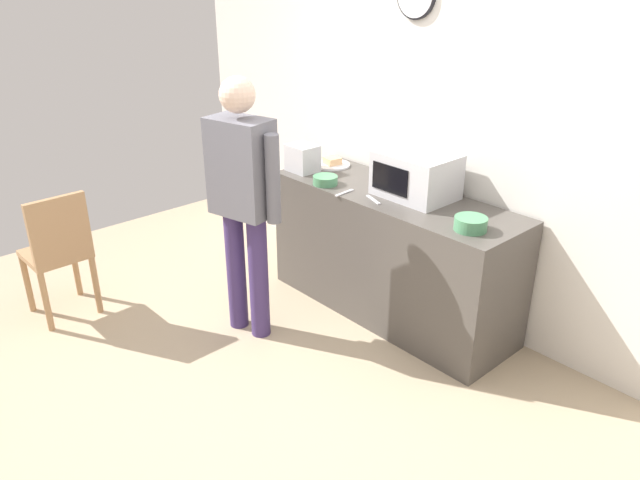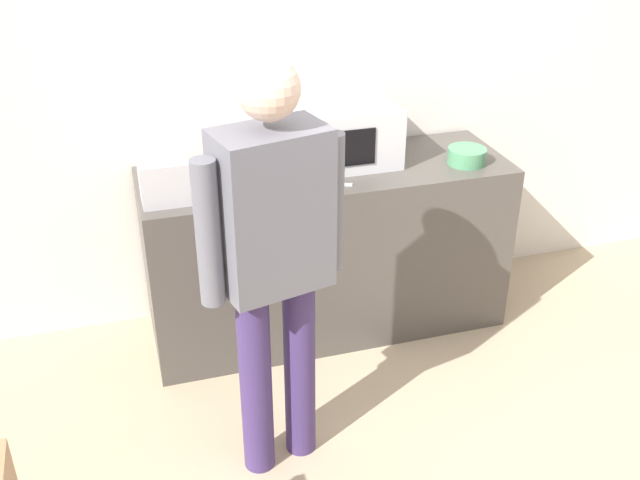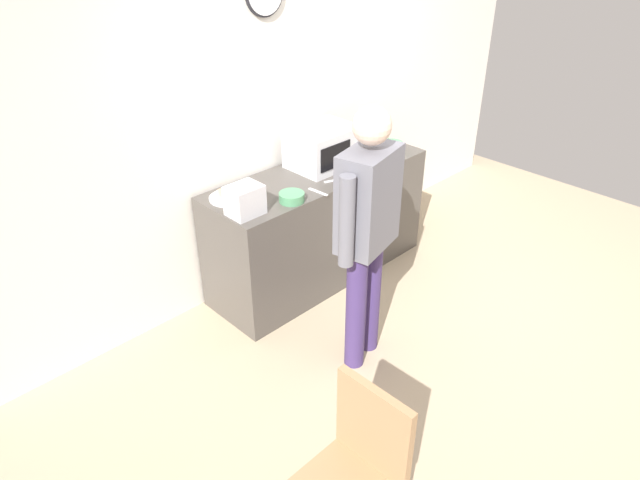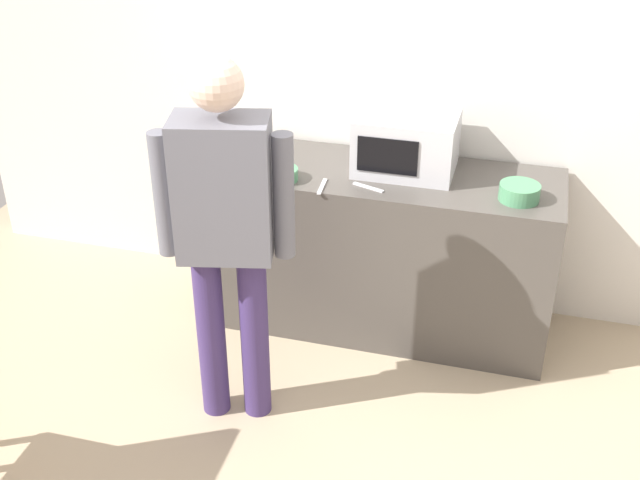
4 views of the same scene
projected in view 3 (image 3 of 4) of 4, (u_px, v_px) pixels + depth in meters
ground_plane at (451, 333)px, 4.11m from camera, size 6.00×6.00×0.00m
back_wall at (296, 106)px, 4.42m from camera, size 5.40×0.13×2.60m
kitchen_counter at (319, 225)px, 4.54m from camera, size 1.85×0.62×0.91m
microwave at (323, 147)px, 4.34m from camera, size 0.50×0.39×0.30m
sandwich_plate at (229, 196)px, 3.92m from camera, size 0.27×0.27×0.07m
salad_bowl at (292, 197)px, 3.88m from camera, size 0.18×0.18×0.06m
cereal_bowl at (391, 147)px, 4.63m from camera, size 0.19×0.19×0.08m
toaster at (245, 200)px, 3.69m from camera, size 0.22×0.18×0.20m
fork_utensil at (318, 192)px, 4.01m from camera, size 0.03×0.17×0.01m
spoon_utensil at (335, 180)px, 4.18m from camera, size 0.17×0.08×0.01m
person_standing at (367, 224)px, 3.41m from camera, size 0.58×0.33×1.74m
wooden_chair at (356, 471)px, 2.52m from camera, size 0.40×0.40×0.94m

